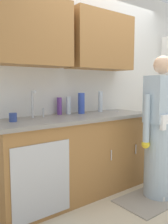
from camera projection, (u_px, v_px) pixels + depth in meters
ground_plane at (152, 202)px, 2.66m from camera, size 9.00×9.00×0.00m
kitchen_wall_with_uppers at (87, 72)px, 3.20m from camera, size 4.80×0.44×2.70m
counter_cabinet at (75, 157)px, 2.83m from camera, size 1.90×0.62×0.90m
countertop at (75, 118)px, 2.78m from camera, size 1.96×0.66×0.04m
sink at (42, 121)px, 2.53m from camera, size 0.50×0.36×0.35m
person_at_sink at (160, 138)px, 2.75m from camera, size 0.55×0.34×1.62m
floor_mat at (151, 199)px, 2.73m from camera, size 0.80×0.50×0.01m
bottle_water_tall at (100, 102)px, 3.20m from camera, size 0.06×0.06×0.27m
bottle_dish_liquid at (59, 106)px, 2.90m from camera, size 0.06×0.06×0.21m
bottle_water_short at (81, 103)px, 3.01m from camera, size 0.08×0.08×0.26m
bottle_soap at (68, 105)px, 2.95m from camera, size 0.06×0.06×0.22m
cup_by_sink at (13, 117)px, 2.35m from camera, size 0.08×0.08×0.09m
knife_on_counter at (112, 111)px, 3.34m from camera, size 0.03×0.24×0.01m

